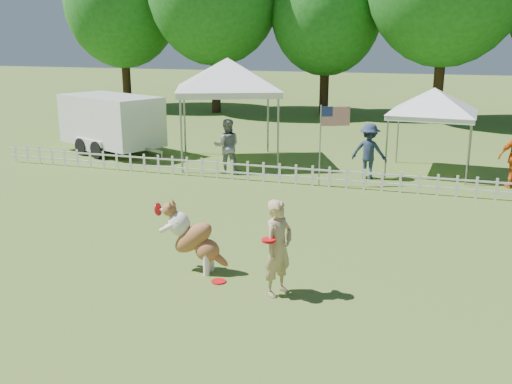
# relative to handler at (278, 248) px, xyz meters

# --- Properties ---
(ground) EXTENTS (120.00, 120.00, 0.00)m
(ground) POSITION_rel_handler_xyz_m (-0.74, 0.30, -0.83)
(ground) COLOR #41631F
(ground) RESTS_ON ground
(picket_fence) EXTENTS (22.00, 0.08, 0.60)m
(picket_fence) POSITION_rel_handler_xyz_m (-0.74, 7.30, -0.53)
(picket_fence) COLOR white
(picket_fence) RESTS_ON ground
(handler) EXTENTS (0.61, 0.72, 1.66)m
(handler) POSITION_rel_handler_xyz_m (0.00, 0.00, 0.00)
(handler) COLOR tan
(handler) RESTS_ON ground
(dog) EXTENTS (1.26, 0.42, 1.31)m
(dog) POSITION_rel_handler_xyz_m (-1.73, 0.46, -0.18)
(dog) COLOR brown
(dog) RESTS_ON ground
(frisbee_on_turf) EXTENTS (0.32, 0.32, 0.02)m
(frisbee_on_turf) POSITION_rel_handler_xyz_m (-1.13, 0.13, -0.82)
(frisbee_on_turf) COLOR red
(frisbee_on_turf) RESTS_ON ground
(canopy_tent_left) EXTENTS (4.38, 4.38, 3.46)m
(canopy_tent_left) POSITION_rel_handler_xyz_m (-4.49, 9.66, 0.90)
(canopy_tent_left) COLOR white
(canopy_tent_left) RESTS_ON ground
(canopy_tent_right) EXTENTS (2.73, 2.73, 2.64)m
(canopy_tent_right) POSITION_rel_handler_xyz_m (2.20, 10.00, 0.49)
(canopy_tent_right) COLOR white
(canopy_tent_right) RESTS_ON ground
(cargo_trailer) EXTENTS (5.40, 3.96, 2.18)m
(cargo_trailer) POSITION_rel_handler_xyz_m (-9.16, 9.79, 0.26)
(cargo_trailer) COLOR white
(cargo_trailer) RESTS_ON ground
(flag_pole) EXTENTS (0.86, 0.47, 2.36)m
(flag_pole) POSITION_rel_handler_xyz_m (-0.81, 7.34, 0.35)
(flag_pole) COLOR gray
(flag_pole) RESTS_ON ground
(spectator_a) EXTENTS (1.02, 0.91, 1.73)m
(spectator_a) POSITION_rel_handler_xyz_m (-3.94, 8.07, 0.03)
(spectator_a) COLOR gray
(spectator_a) RESTS_ON ground
(spectator_b) EXTENTS (1.18, 0.80, 1.70)m
(spectator_b) POSITION_rel_handler_xyz_m (0.45, 8.69, 0.02)
(spectator_b) COLOR #232F4A
(spectator_b) RESTS_ON ground
(tree_far_left) EXTENTS (6.60, 6.60, 11.00)m
(tree_far_left) POSITION_rel_handler_xyz_m (-15.74, 22.30, 4.67)
(tree_far_left) COLOR #1A5618
(tree_far_left) RESTS_ON ground
(tree_left) EXTENTS (7.40, 7.40, 12.00)m
(tree_left) POSITION_rel_handler_xyz_m (-9.74, 21.80, 5.17)
(tree_left) COLOR #1A5618
(tree_left) RESTS_ON ground
(tree_center_left) EXTENTS (6.00, 6.00, 9.80)m
(tree_center_left) POSITION_rel_handler_xyz_m (-3.74, 22.80, 4.07)
(tree_center_left) COLOR #1A5618
(tree_center_left) RESTS_ON ground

